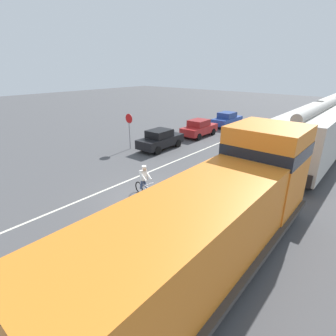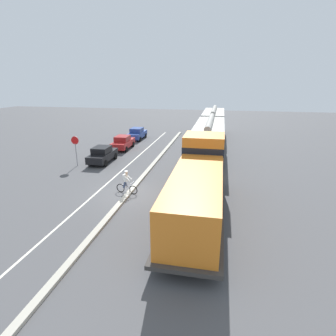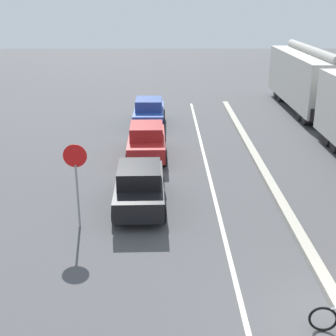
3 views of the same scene
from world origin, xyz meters
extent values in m
cube|color=#B2AD9E|center=(0.00, 6.00, 0.08)|extent=(0.36, 36.00, 0.16)
cube|color=silver|center=(-2.40, 6.00, 0.00)|extent=(0.14, 36.00, 0.01)
cube|color=#B0ADA5|center=(5.15, 21.98, 2.15)|extent=(2.90, 10.40, 3.10)
cylinder|color=gray|center=(5.15, 21.98, 3.88)|extent=(0.60, 9.88, 0.60)
cube|color=black|center=(5.15, 27.23, 0.95)|extent=(2.61, 0.10, 0.70)
cube|color=black|center=(5.15, 16.73, 0.95)|extent=(2.61, 0.10, 0.70)
cylinder|color=black|center=(5.15, 25.75, 0.45)|extent=(2.46, 0.90, 0.90)
cylinder|color=black|center=(5.15, 24.65, 0.45)|extent=(2.46, 0.90, 0.90)
cylinder|color=black|center=(5.15, 19.31, 0.45)|extent=(2.46, 0.90, 0.90)
cylinder|color=black|center=(5.15, 18.21, 0.45)|extent=(2.46, 0.90, 0.90)
cube|color=black|center=(-5.21, 6.87, 0.67)|extent=(1.81, 4.24, 0.70)
cube|color=black|center=(-5.21, 6.72, 1.32)|extent=(1.55, 1.94, 0.60)
cube|color=#1E232D|center=(-5.23, 7.72, 1.27)|extent=(1.43, 0.16, 0.51)
cylinder|color=black|center=(-6.05, 8.15, 0.32)|extent=(0.24, 0.65, 0.64)
cylinder|color=black|center=(-4.44, 8.19, 0.32)|extent=(0.24, 0.65, 0.64)
cylinder|color=black|center=(-5.99, 5.55, 0.32)|extent=(0.24, 0.65, 0.64)
cylinder|color=black|center=(-4.37, 5.59, 0.32)|extent=(0.24, 0.65, 0.64)
cube|color=red|center=(-5.15, 12.44, 0.67)|extent=(1.77, 4.23, 0.70)
cube|color=maroon|center=(-5.15, 12.29, 1.32)|extent=(1.53, 1.93, 0.60)
cube|color=#1E232D|center=(-5.17, 13.29, 1.27)|extent=(1.43, 0.15, 0.51)
cylinder|color=black|center=(-5.98, 13.73, 0.32)|extent=(0.23, 0.64, 0.64)
cylinder|color=black|center=(-4.37, 13.76, 0.32)|extent=(0.23, 0.64, 0.64)
cylinder|color=black|center=(-5.94, 11.12, 0.32)|extent=(0.23, 0.64, 0.64)
cylinder|color=black|center=(-4.32, 11.15, 0.32)|extent=(0.23, 0.64, 0.64)
cube|color=#28479E|center=(-5.21, 18.16, 0.67)|extent=(1.73, 4.21, 0.70)
cube|color=navy|center=(-5.21, 18.01, 1.32)|extent=(1.51, 1.91, 0.60)
cube|color=#1E232D|center=(-5.20, 19.01, 1.27)|extent=(1.43, 0.13, 0.51)
cylinder|color=black|center=(-6.01, 19.47, 0.32)|extent=(0.22, 0.64, 0.64)
cylinder|color=black|center=(-4.39, 19.46, 0.32)|extent=(0.22, 0.64, 0.64)
cylinder|color=black|center=(-6.02, 16.86, 0.32)|extent=(0.22, 0.64, 0.64)
cylinder|color=black|center=(-4.41, 16.85, 0.32)|extent=(0.22, 0.64, 0.64)
torus|color=black|center=(-0.70, 0.05, 0.33)|extent=(0.66, 0.16, 0.66)
cylinder|color=gray|center=(-7.14, 5.26, 1.10)|extent=(0.07, 0.07, 2.20)
cylinder|color=red|center=(-7.14, 5.28, 2.50)|extent=(0.76, 0.03, 0.76)
cylinder|color=white|center=(-7.14, 5.29, 2.50)|extent=(0.48, 0.02, 0.48)
camera|label=1|loc=(8.65, -8.62, 6.37)|focal=28.00mm
camera|label=2|loc=(6.24, -16.70, 7.78)|focal=28.00mm
camera|label=3|loc=(-4.31, -8.71, 7.28)|focal=50.00mm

